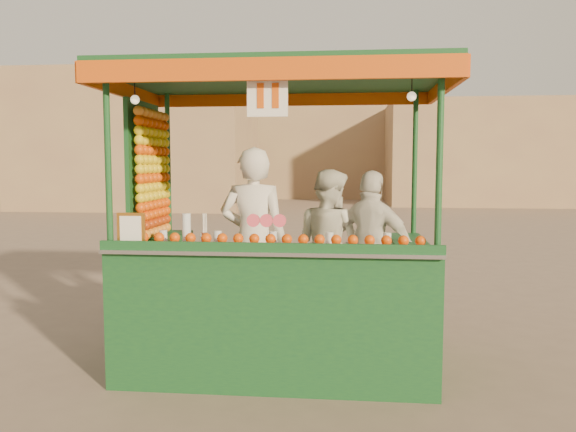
# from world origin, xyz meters

# --- Properties ---
(ground) EXTENTS (90.00, 90.00, 0.00)m
(ground) POSITION_xyz_m (0.00, 0.00, 0.00)
(ground) COLOR #6C5A4D
(ground) RESTS_ON ground
(building_left) EXTENTS (10.00, 6.00, 6.00)m
(building_left) POSITION_xyz_m (-9.00, 20.00, 3.00)
(building_left) COLOR #998057
(building_left) RESTS_ON ground
(building_right) EXTENTS (9.00, 6.00, 5.00)m
(building_right) POSITION_xyz_m (7.00, 24.00, 2.50)
(building_right) COLOR #998057
(building_right) RESTS_ON ground
(building_center) EXTENTS (14.00, 7.00, 7.00)m
(building_center) POSITION_xyz_m (-2.00, 30.00, 3.50)
(building_center) COLOR #998057
(building_center) RESTS_ON ground
(juice_cart) EXTENTS (3.18, 2.06, 2.89)m
(juice_cart) POSITION_xyz_m (-0.34, 0.01, 0.93)
(juice_cart) COLOR #113E20
(juice_cart) RESTS_ON ground
(vendor_left) EXTENTS (0.67, 0.45, 1.83)m
(vendor_left) POSITION_xyz_m (-0.52, 0.11, 1.25)
(vendor_left) COLOR silver
(vendor_left) RESTS_ON ground
(vendor_middle) EXTENTS (0.99, 0.96, 1.61)m
(vendor_middle) POSITION_xyz_m (0.21, 0.65, 1.14)
(vendor_middle) COLOR silver
(vendor_middle) RESTS_ON ground
(vendor_right) EXTENTS (1.01, 0.75, 1.60)m
(vendor_right) POSITION_xyz_m (0.66, 0.44, 1.14)
(vendor_right) COLOR silver
(vendor_right) RESTS_ON ground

